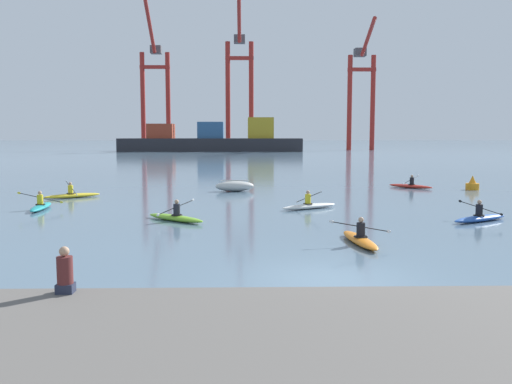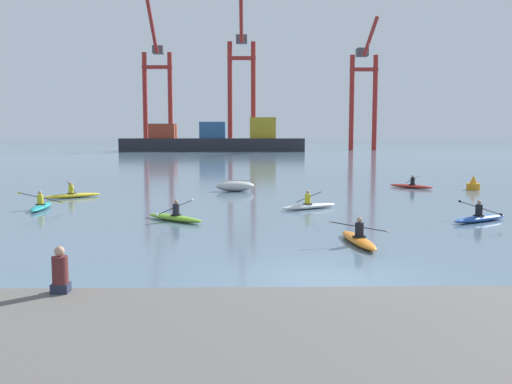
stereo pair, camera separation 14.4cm
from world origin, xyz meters
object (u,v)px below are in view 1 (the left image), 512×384
object	(u,v)px
channel_buoy	(472,185)
kayak_yellow	(72,195)
kayak_white	(309,205)
kayak_lime	(175,217)
gantry_crane_west	(155,82)
kayak_red	(411,186)
gantry_crane_east_mid	(362,86)
kayak_teal	(41,206)
capsized_dinghy	(235,186)
kayak_orange	(360,239)
seated_onlooker	(65,272)
kayak_blue	(480,217)
container_barge	(213,140)
gantry_crane_west_mid	(239,77)

from	to	relation	value
channel_buoy	kayak_yellow	distance (m)	26.59
kayak_white	kayak_lime	bearing A→B (deg)	-149.00
gantry_crane_west	kayak_red	distance (m)	112.20
gantry_crane_east_mid	kayak_teal	world-z (taller)	gantry_crane_east_mid
capsized_dinghy	kayak_orange	xyz separation A→B (m)	(4.65, -17.98, -0.18)
kayak_yellow	seated_onlooker	xyz separation A→B (m)	(6.98, -22.84, 1.01)
gantry_crane_west	kayak_yellow	xyz separation A→B (m)	(12.55, -110.87, -17.23)
channel_buoy	kayak_blue	distance (m)	14.90
container_barge	kayak_yellow	xyz separation A→B (m)	(-3.09, -96.20, -2.33)
capsized_dinghy	seated_onlooker	world-z (taller)	seated_onlooker
kayak_lime	gantry_crane_east_mid	bearing A→B (deg)	74.03
channel_buoy	kayak_blue	world-z (taller)	channel_buoy
kayak_orange	kayak_white	bearing A→B (deg)	94.26
gantry_crane_west_mid	kayak_teal	size ratio (longest dim) A/B	10.81
capsized_dinghy	kayak_lime	xyz separation A→B (m)	(-2.41, -12.72, -0.18)
kayak_red	capsized_dinghy	bearing A→B (deg)	-170.95
gantry_crane_east_mid	kayak_red	distance (m)	102.04
kayak_lime	kayak_teal	size ratio (longest dim) A/B	0.86
kayak_yellow	container_barge	bearing A→B (deg)	88.16
channel_buoy	kayak_yellow	xyz separation A→B (m)	(-26.23, -4.33, -0.19)
capsized_dinghy	gantry_crane_west_mid	bearing A→B (deg)	90.21
gantry_crane_east_mid	kayak_yellow	bearing A→B (deg)	-110.86
gantry_crane_west_mid	kayak_yellow	xyz separation A→B (m)	(-9.39, -106.29, -18.08)
kayak_orange	kayak_blue	bearing A→B (deg)	37.35
kayak_white	capsized_dinghy	bearing A→B (deg)	114.08
container_barge	channel_buoy	world-z (taller)	container_barge
kayak_teal	gantry_crane_west	bearing A→B (deg)	96.18
gantry_crane_west	gantry_crane_west_mid	size ratio (longest dim) A/B	0.99
kayak_orange	seated_onlooker	xyz separation A→B (m)	(-7.43, -8.48, 1.01)
kayak_teal	seated_onlooker	size ratio (longest dim) A/B	3.85
gantry_crane_west_mid	kayak_yellow	world-z (taller)	gantry_crane_west_mid
gantry_crane_west_mid	kayak_teal	world-z (taller)	gantry_crane_west_mid
container_barge	gantry_crane_west_mid	bearing A→B (deg)	58.02
kayak_blue	seated_onlooker	world-z (taller)	seated_onlooker
seated_onlooker	channel_buoy	bearing A→B (deg)	54.68
channel_buoy	kayak_teal	bearing A→B (deg)	-160.04
gantry_crane_west_mid	seated_onlooker	bearing A→B (deg)	-91.07
gantry_crane_east_mid	kayak_yellow	size ratio (longest dim) A/B	9.71
gantry_crane_east_mid	kayak_blue	size ratio (longest dim) A/B	9.43
kayak_blue	kayak_orange	bearing A→B (deg)	-142.65
kayak_white	gantry_crane_west	bearing A→B (deg)	102.75
kayak_lime	seated_onlooker	bearing A→B (deg)	-91.54
kayak_red	kayak_white	bearing A→B (deg)	-128.26
kayak_yellow	kayak_red	bearing A→B (deg)	14.13
gantry_crane_west	kayak_blue	bearing A→B (deg)	-74.54
gantry_crane_west	channel_buoy	bearing A→B (deg)	-70.00
kayak_yellow	seated_onlooker	bearing A→B (deg)	-73.01
capsized_dinghy	kayak_yellow	world-z (taller)	kayak_yellow
kayak_teal	channel_buoy	bearing A→B (deg)	19.96
kayak_blue	kayak_lime	bearing A→B (deg)	178.18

